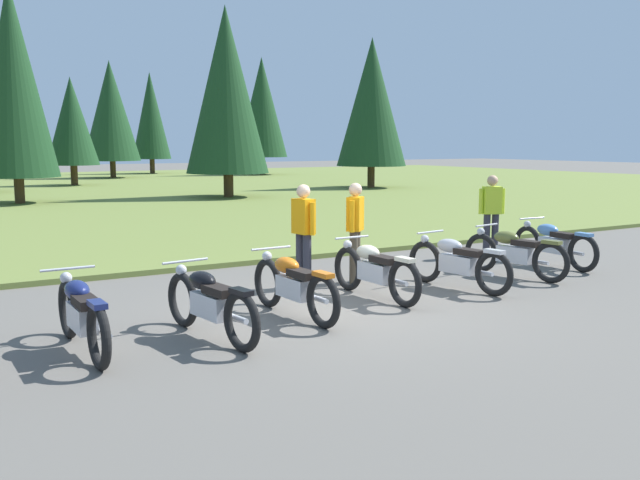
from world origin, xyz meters
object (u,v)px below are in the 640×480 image
(rider_in_hivis_vest, at_px, (303,229))
(motorcycle_black, at_px, (210,303))
(motorcycle_sky_blue, at_px, (554,243))
(rider_near_row_end, at_px, (355,226))
(motorcycle_orange, at_px, (293,285))
(motorcycle_silver, at_px, (457,262))
(motorcycle_olive, at_px, (514,252))
(rider_with_back_turned, at_px, (492,211))
(motorcycle_navy, at_px, (82,314))
(motorcycle_cream, at_px, (375,270))

(rider_in_hivis_vest, bearing_deg, motorcycle_black, -140.51)
(motorcycle_sky_blue, xyz_separation_m, rider_near_row_end, (-4.10, 0.63, 0.51))
(motorcycle_orange, distance_m, rider_in_hivis_vest, 1.98)
(motorcycle_silver, relative_size, motorcycle_olive, 1.00)
(motorcycle_olive, xyz_separation_m, rider_near_row_end, (-2.65, 1.01, 0.51))
(rider_with_back_turned, xyz_separation_m, rider_in_hivis_vest, (-4.87, -0.77, 0.00))
(motorcycle_navy, bearing_deg, rider_near_row_end, 19.65)
(motorcycle_cream, distance_m, rider_near_row_end, 1.31)
(motorcycle_navy, relative_size, motorcycle_olive, 1.01)
(motorcycle_cream, distance_m, motorcycle_sky_blue, 4.54)
(motorcycle_black, bearing_deg, rider_near_row_end, 29.65)
(motorcycle_navy, relative_size, motorcycle_silver, 1.00)
(motorcycle_silver, distance_m, motorcycle_olive, 1.54)
(motorcycle_cream, xyz_separation_m, rider_with_back_turned, (4.34, 1.98, 0.51))
(motorcycle_navy, bearing_deg, motorcycle_orange, 4.22)
(motorcycle_orange, distance_m, motorcycle_cream, 1.63)
(rider_in_hivis_vest, distance_m, rider_near_row_end, 0.94)
(motorcycle_black, xyz_separation_m, motorcycle_cream, (2.95, 0.78, 0.00))
(rider_in_hivis_vest, bearing_deg, motorcycle_olive, -16.99)
(motorcycle_silver, bearing_deg, rider_in_hivis_vest, 147.14)
(motorcycle_silver, xyz_separation_m, motorcycle_olive, (1.52, 0.24, 0.00))
(motorcycle_sky_blue, distance_m, rider_near_row_end, 4.18)
(motorcycle_cream, bearing_deg, motorcycle_olive, 2.30)
(rider_with_back_turned, bearing_deg, motorcycle_sky_blue, -83.40)
(motorcycle_silver, bearing_deg, motorcycle_cream, 175.61)
(motorcycle_silver, relative_size, motorcycle_sky_blue, 1.00)
(motorcycle_olive, bearing_deg, motorcycle_sky_blue, 14.79)
(rider_near_row_end, bearing_deg, motorcycle_olive, -20.92)
(motorcycle_black, height_order, motorcycle_orange, same)
(motorcycle_navy, distance_m, motorcycle_sky_blue, 8.96)
(motorcycle_olive, bearing_deg, motorcycle_silver, -170.98)
(rider_with_back_turned, bearing_deg, motorcycle_orange, -158.34)
(motorcycle_navy, xyz_separation_m, motorcycle_cream, (4.39, 0.58, 0.00))
(rider_with_back_turned, bearing_deg, rider_near_row_end, -167.81)
(motorcycle_orange, height_order, motorcycle_olive, same)
(rider_with_back_turned, bearing_deg, motorcycle_black, -159.26)
(motorcycle_navy, bearing_deg, motorcycle_silver, 4.43)
(motorcycle_orange, height_order, motorcycle_silver, same)
(motorcycle_black, relative_size, rider_near_row_end, 1.25)
(motorcycle_olive, bearing_deg, rider_in_hivis_vest, 163.01)
(motorcycle_orange, bearing_deg, rider_in_hivis_vest, 56.29)
(motorcycle_silver, relative_size, rider_near_row_end, 1.25)
(motorcycle_navy, relative_size, motorcycle_sky_blue, 1.00)
(motorcycle_olive, bearing_deg, motorcycle_navy, -174.63)
(motorcycle_orange, bearing_deg, motorcycle_silver, 4.61)
(motorcycle_sky_blue, bearing_deg, motorcycle_black, -170.24)
(motorcycle_olive, height_order, rider_in_hivis_vest, rider_in_hivis_vest)
(motorcycle_cream, distance_m, rider_with_back_turned, 4.80)
(motorcycle_orange, distance_m, motorcycle_olive, 4.67)
(motorcycle_navy, xyz_separation_m, rider_in_hivis_vest, (3.86, 1.80, 0.51))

